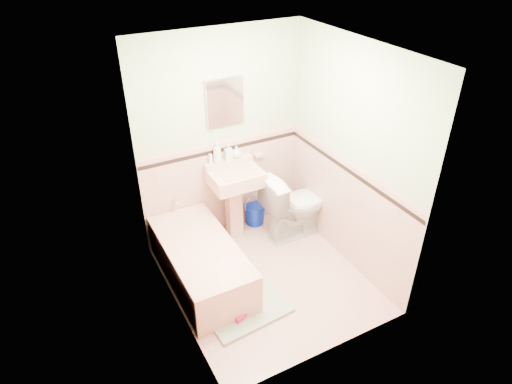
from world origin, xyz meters
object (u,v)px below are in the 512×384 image
soap_bottle_mid (229,152)px  shoe (241,316)px  toilet (296,204)px  bathtub (201,264)px  sink (236,205)px  soap_bottle_left (217,152)px  soap_bottle_right (236,152)px  medicine_cabinet (225,102)px  bucket (255,214)px

soap_bottle_mid → shoe: (-0.58, -1.45, -1.04)m
soap_bottle_mid → toilet: size_ratio=0.23×
bathtub → toilet: 1.40m
bathtub → sink: size_ratio=1.60×
soap_bottle_left → soap_bottle_right: bearing=0.0°
medicine_cabinet → shoe: (-0.57, -1.48, -1.64)m
soap_bottle_mid → shoe: size_ratio=1.36×
bathtub → soap_bottle_mid: 1.32m
bathtub → soap_bottle_left: soap_bottle_left is taller
sink → medicine_cabinet: size_ratio=1.71×
soap_bottle_left → shoe: (-0.44, -1.45, -1.07)m
medicine_cabinet → soap_bottle_mid: size_ratio=2.79×
sink → soap_bottle_mid: bearing=87.0°
bucket → shoe: bearing=-122.6°
soap_bottle_mid → toilet: (0.67, -0.46, -0.67)m
medicine_cabinet → bathtub: bearing=-132.6°
bathtub → soap_bottle_right: size_ratio=10.21×
sink → soap_bottle_right: size_ratio=6.38×
toilet → soap_bottle_right: bearing=50.8°
shoe → toilet: bearing=17.7°
medicine_cabinet → soap_bottle_mid: bearing=-72.5°
medicine_cabinet → soap_bottle_left: (-0.13, -0.03, -0.57)m
bathtub → soap_bottle_right: soap_bottle_right is taller
medicine_cabinet → soap_bottle_mid: 0.60m
shoe → bucket: bearing=36.8°
medicine_cabinet → soap_bottle_mid: (0.01, -0.03, -0.60)m
soap_bottle_right → sink: bearing=-121.5°
toilet → shoe: toilet is taller
bucket → shoe: 1.68m
toilet → medicine_cabinet: bearing=53.9°
soap_bottle_mid → bucket: soap_bottle_mid is taller
soap_bottle_left → soap_bottle_mid: 0.15m
sink → bucket: size_ratio=3.31×
soap_bottle_left → medicine_cabinet: bearing=12.6°
toilet → bucket: bearing=38.5°
bathtub → toilet: size_ratio=1.75×
bathtub → sink: sink is taller
sink → medicine_cabinet: bearing=90.0°
medicine_cabinet → sink: bearing=-90.0°
sink → shoe: sink is taller
medicine_cabinet → shoe: size_ratio=3.79×
soap_bottle_left → shoe: soap_bottle_left is taller
toilet → sink: bearing=67.3°
bathtub → soap_bottle_right: 1.36m
sink → bucket: bearing=23.6°
soap_bottle_mid → bucket: 1.01m
bucket → shoe: size_ratio=1.96×
soap_bottle_right → bucket: 0.96m
sink → soap_bottle_mid: 0.66m
sink → shoe: size_ratio=6.49×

